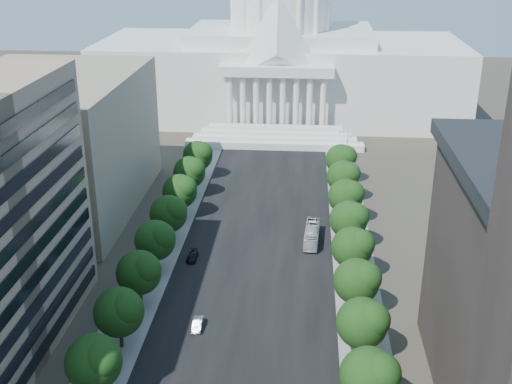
# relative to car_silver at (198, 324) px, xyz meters

# --- Properties ---
(road_asphalt) EXTENTS (30.00, 260.00, 0.01)m
(road_asphalt) POSITION_rel_car_silver_xyz_m (7.27, 36.20, -0.69)
(road_asphalt) COLOR black
(road_asphalt) RESTS_ON ground
(sidewalk_left) EXTENTS (8.00, 260.00, 0.02)m
(sidewalk_left) POSITION_rel_car_silver_xyz_m (-11.73, 36.20, -0.69)
(sidewalk_left) COLOR gray
(sidewalk_left) RESTS_ON ground
(sidewalk_right) EXTENTS (8.00, 260.00, 0.02)m
(sidewalk_right) POSITION_rel_car_silver_xyz_m (26.27, 36.20, -0.69)
(sidewalk_right) COLOR gray
(sidewalk_right) RESTS_ON ground
(capitol) EXTENTS (120.00, 56.00, 73.00)m
(capitol) POSITION_rel_car_silver_xyz_m (7.27, 131.09, 19.32)
(capitol) COLOR white
(capitol) RESTS_ON ground
(office_block_left_far) EXTENTS (38.00, 52.00, 30.00)m
(office_block_left_far) POSITION_rel_car_silver_xyz_m (-40.73, 46.20, 14.31)
(office_block_left_far) COLOR gray
(office_block_left_far) RESTS_ON ground
(tree_l_c) EXTENTS (7.79, 7.60, 9.97)m
(tree_l_c) POSITION_rel_car_silver_xyz_m (-10.39, -17.99, 5.76)
(tree_l_c) COLOR #33261C
(tree_l_c) RESTS_ON ground
(tree_l_d) EXTENTS (7.79, 7.60, 9.97)m
(tree_l_d) POSITION_rel_car_silver_xyz_m (-10.39, -5.99, 5.76)
(tree_l_d) COLOR #33261C
(tree_l_d) RESTS_ON ground
(tree_l_e) EXTENTS (7.79, 7.60, 9.97)m
(tree_l_e) POSITION_rel_car_silver_xyz_m (-10.39, 6.01, 5.76)
(tree_l_e) COLOR #33261C
(tree_l_e) RESTS_ON ground
(tree_l_f) EXTENTS (7.79, 7.60, 9.97)m
(tree_l_f) POSITION_rel_car_silver_xyz_m (-10.39, 18.01, 5.76)
(tree_l_f) COLOR #33261C
(tree_l_f) RESTS_ON ground
(tree_l_g) EXTENTS (7.79, 7.60, 9.97)m
(tree_l_g) POSITION_rel_car_silver_xyz_m (-10.39, 30.01, 5.76)
(tree_l_g) COLOR #33261C
(tree_l_g) RESTS_ON ground
(tree_l_h) EXTENTS (7.79, 7.60, 9.97)m
(tree_l_h) POSITION_rel_car_silver_xyz_m (-10.39, 42.01, 5.76)
(tree_l_h) COLOR #33261C
(tree_l_h) RESTS_ON ground
(tree_l_i) EXTENTS (7.79, 7.60, 9.97)m
(tree_l_i) POSITION_rel_car_silver_xyz_m (-10.39, 54.01, 5.76)
(tree_l_i) COLOR #33261C
(tree_l_i) RESTS_ON ground
(tree_l_j) EXTENTS (7.79, 7.60, 9.97)m
(tree_l_j) POSITION_rel_car_silver_xyz_m (-10.39, 66.01, 5.76)
(tree_l_j) COLOR #33261C
(tree_l_j) RESTS_ON ground
(tree_r_c) EXTENTS (7.79, 7.60, 9.97)m
(tree_r_c) POSITION_rel_car_silver_xyz_m (25.61, -17.99, 5.76)
(tree_r_c) COLOR #33261C
(tree_r_c) RESTS_ON ground
(tree_r_d) EXTENTS (7.79, 7.60, 9.97)m
(tree_r_d) POSITION_rel_car_silver_xyz_m (25.61, -5.99, 5.76)
(tree_r_d) COLOR #33261C
(tree_r_d) RESTS_ON ground
(tree_r_e) EXTENTS (7.79, 7.60, 9.97)m
(tree_r_e) POSITION_rel_car_silver_xyz_m (25.61, 6.01, 5.76)
(tree_r_e) COLOR #33261C
(tree_r_e) RESTS_ON ground
(tree_r_f) EXTENTS (7.79, 7.60, 9.97)m
(tree_r_f) POSITION_rel_car_silver_xyz_m (25.61, 18.01, 5.76)
(tree_r_f) COLOR #33261C
(tree_r_f) RESTS_ON ground
(tree_r_g) EXTENTS (7.79, 7.60, 9.97)m
(tree_r_g) POSITION_rel_car_silver_xyz_m (25.61, 30.01, 5.76)
(tree_r_g) COLOR #33261C
(tree_r_g) RESTS_ON ground
(tree_r_h) EXTENTS (7.79, 7.60, 9.97)m
(tree_r_h) POSITION_rel_car_silver_xyz_m (25.61, 42.01, 5.76)
(tree_r_h) COLOR #33261C
(tree_r_h) RESTS_ON ground
(tree_r_i) EXTENTS (7.79, 7.60, 9.97)m
(tree_r_i) POSITION_rel_car_silver_xyz_m (25.61, 54.01, 5.76)
(tree_r_i) COLOR #33261C
(tree_r_i) RESTS_ON ground
(tree_r_j) EXTENTS (7.79, 7.60, 9.97)m
(tree_r_j) POSITION_rel_car_silver_xyz_m (25.61, 66.01, 5.76)
(tree_r_j) COLOR #33261C
(tree_r_j) RESTS_ON ground
(streetlight_b) EXTENTS (2.61, 0.44, 9.00)m
(streetlight_b) POSITION_rel_car_silver_xyz_m (27.17, -18.80, 5.13)
(streetlight_b) COLOR gray
(streetlight_b) RESTS_ON ground
(streetlight_c) EXTENTS (2.61, 0.44, 9.00)m
(streetlight_c) POSITION_rel_car_silver_xyz_m (27.17, 6.20, 5.13)
(streetlight_c) COLOR gray
(streetlight_c) RESTS_ON ground
(streetlight_d) EXTENTS (2.61, 0.44, 9.00)m
(streetlight_d) POSITION_rel_car_silver_xyz_m (27.17, 31.20, 5.13)
(streetlight_d) COLOR gray
(streetlight_d) RESTS_ON ground
(streetlight_e) EXTENTS (2.61, 0.44, 9.00)m
(streetlight_e) POSITION_rel_car_silver_xyz_m (27.17, 56.20, 5.13)
(streetlight_e) COLOR gray
(streetlight_e) RESTS_ON ground
(streetlight_f) EXTENTS (2.61, 0.44, 9.00)m
(streetlight_f) POSITION_rel_car_silver_xyz_m (27.17, 81.20, 5.13)
(streetlight_f) COLOR gray
(streetlight_f) RESTS_ON ground
(car_silver) EXTENTS (1.56, 4.24, 1.39)m
(car_silver) POSITION_rel_car_silver_xyz_m (0.00, 0.00, 0.00)
(car_silver) COLOR #B0B3B8
(car_silver) RESTS_ON ground
(car_dark_b) EXTENTS (1.91, 4.47, 1.29)m
(car_dark_b) POSITION_rel_car_silver_xyz_m (-4.78, 22.74, -0.05)
(car_dark_b) COLOR black
(car_dark_b) RESTS_ON ground
(city_bus) EXTENTS (3.43, 11.73, 3.23)m
(city_bus) POSITION_rel_car_silver_xyz_m (18.23, 32.44, 0.92)
(city_bus) COLOR silver
(city_bus) RESTS_ON ground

